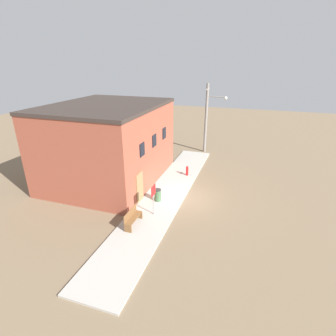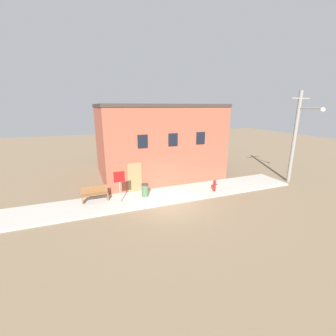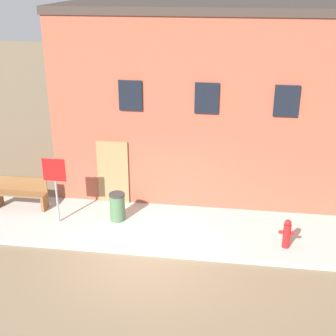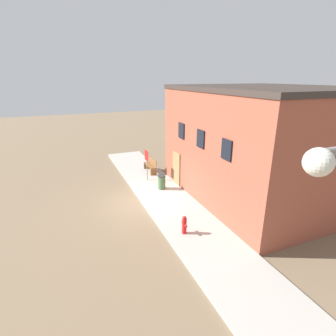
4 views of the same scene
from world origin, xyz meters
TOP-DOWN VIEW (x-y plane):
  - ground_plane at (0.00, 0.00)m, footprint 80.00×80.00m
  - sidewalk at (0.00, 1.42)m, footprint 19.98×2.85m
  - brick_building at (1.33, 6.76)m, footprint 9.77×7.95m
  - fire_hydrant at (3.72, 0.81)m, footprint 0.43×0.21m
  - stop_sign at (-2.88, 1.28)m, footprint 0.68×0.06m
  - bench at (-4.36, 2.05)m, footprint 1.61×0.44m
  - trash_bin at (-1.16, 1.65)m, footprint 0.47×0.47m
  - utility_pole at (10.77, 0.58)m, footprint 1.80×2.14m

SIDE VIEW (x-z plane):
  - ground_plane at x=0.00m, z-range 0.00..0.00m
  - sidewalk at x=0.00m, z-range 0.00..0.12m
  - fire_hydrant at x=3.72m, z-range 0.12..0.95m
  - trash_bin at x=-1.16m, z-range 0.12..0.99m
  - bench at x=-4.36m, z-range 0.11..1.10m
  - stop_sign at x=-2.88m, z-range 0.53..2.55m
  - brick_building at x=1.33m, z-range 0.00..6.16m
  - utility_pole at x=10.77m, z-range 0.27..7.40m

